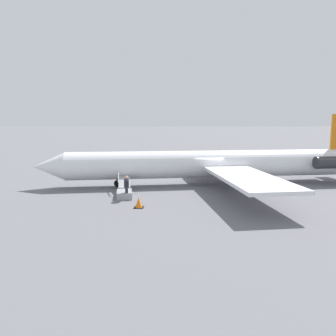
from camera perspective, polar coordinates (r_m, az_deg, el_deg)
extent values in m
plane|color=slate|center=(29.33, 6.94, -2.85)|extent=(600.00, 600.00, 0.00)
cylinder|color=white|center=(29.04, 7.00, 0.71)|extent=(24.54, 5.92, 2.37)
cone|color=white|center=(28.85, -20.03, 0.22)|extent=(2.92, 2.68, 2.32)
cube|color=white|center=(23.47, 13.71, -1.69)|extent=(5.25, 10.72, 0.24)
cube|color=white|center=(35.44, 6.39, 1.78)|extent=(5.25, 10.72, 0.24)
cylinder|color=#2D2D33|center=(31.84, 26.48, 0.88)|extent=(2.97, 1.47, 1.07)
cylinder|color=#2D2D33|center=(34.63, 23.43, 1.59)|extent=(2.97, 1.47, 1.07)
cylinder|color=black|center=(28.40, -8.81, -2.65)|extent=(0.60, 0.23, 0.59)
cylinder|color=#2D2D33|center=(28.33, -8.83, -1.89)|extent=(0.11, 0.11, 0.18)
cylinder|color=black|center=(28.98, 12.17, -2.52)|extent=(0.60, 0.23, 0.59)
cylinder|color=#2D2D33|center=(28.91, 12.19, -1.77)|extent=(0.11, 0.11, 0.18)
cylinder|color=black|center=(30.97, 10.86, -1.80)|extent=(0.60, 0.23, 0.59)
cylinder|color=#2D2D33|center=(30.90, 10.88, -1.10)|extent=(0.11, 0.11, 0.18)
cube|color=#99999E|center=(24.35, -7.60, -4.55)|extent=(1.35, 1.94, 0.50)
cube|color=#99999E|center=(26.20, -7.60, -2.45)|extent=(1.22, 2.34, 0.68)
cube|color=#99999E|center=(26.12, -8.61, -1.39)|extent=(0.38, 2.20, 0.62)
cube|color=#23232D|center=(23.67, -7.22, -4.48)|extent=(0.24, 0.31, 0.85)
cylinder|color=#33384C|center=(23.51, -7.25, -2.70)|extent=(0.36, 0.36, 0.65)
sphere|color=tan|center=(23.43, -7.27, -1.63)|extent=(0.24, 0.24, 0.24)
cube|color=black|center=(23.24, -7.25, -2.75)|extent=(0.30, 0.22, 0.44)
cube|color=black|center=(21.54, -5.11, -6.85)|extent=(0.62, 0.62, 0.03)
cone|color=orange|center=(21.45, -5.12, -6.01)|extent=(0.48, 0.48, 0.69)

